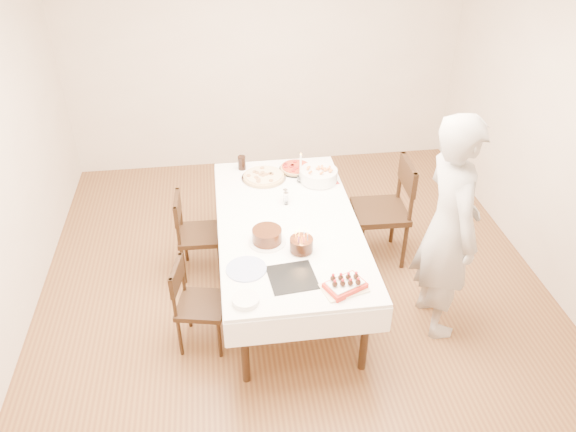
{
  "coord_description": "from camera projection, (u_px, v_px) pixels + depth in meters",
  "views": [
    {
      "loc": [
        -0.57,
        -3.71,
        3.37
      ],
      "look_at": [
        -0.06,
        0.04,
        0.81
      ],
      "focal_mm": 35.0,
      "sensor_mm": 36.0,
      "label": 1
    }
  ],
  "objects": [
    {
      "name": "box_lid",
      "position": [
        344.0,
        289.0,
        3.92
      ],
      "size": [
        0.35,
        0.28,
        0.03
      ],
      "primitive_type": "cube",
      "rotation": [
        0.0,
        0.0,
        0.26
      ],
      "color": "beige",
      "rests_on": "dining_table"
    },
    {
      "name": "chair_right_savory",
      "position": [
        380.0,
        212.0,
        5.16
      ],
      "size": [
        0.54,
        0.54,
        1.02
      ],
      "primitive_type": null,
      "rotation": [
        0.0,
        0.0,
        -0.03
      ],
      "color": "black",
      "rests_on": "floor"
    },
    {
      "name": "dining_table",
      "position": [
        288.0,
        258.0,
        4.81
      ],
      "size": [
        1.47,
        2.3,
        0.75
      ],
      "primitive_type": "cube",
      "rotation": [
        0.0,
        0.0,
        0.16
      ],
      "color": "white",
      "rests_on": "floor"
    },
    {
      "name": "chair_left_savory",
      "position": [
        200.0,
        235.0,
        5.03
      ],
      "size": [
        0.43,
        0.43,
        0.82
      ],
      "primitive_type": null,
      "rotation": [
        0.0,
        0.0,
        3.11
      ],
      "color": "black",
      "rests_on": "floor"
    },
    {
      "name": "cake_board",
      "position": [
        292.0,
        278.0,
        4.01
      ],
      "size": [
        0.36,
        0.36,
        0.01
      ],
      "primitive_type": "cube",
      "rotation": [
        0.0,
        0.0,
        0.1
      ],
      "color": "black",
      "rests_on": "dining_table"
    },
    {
      "name": "strawberry_box",
      "position": [
        345.0,
        285.0,
        3.9
      ],
      "size": [
        0.32,
        0.28,
        0.07
      ],
      "primitive_type": null,
      "rotation": [
        0.0,
        0.0,
        0.43
      ],
      "color": "#AF2114",
      "rests_on": "dining_table"
    },
    {
      "name": "person",
      "position": [
        449.0,
        228.0,
        4.21
      ],
      "size": [
        0.47,
        0.7,
        1.86
      ],
      "primitive_type": "imported",
      "rotation": [
        0.0,
        0.0,
        1.61
      ],
      "color": "#AAA6A1",
      "rests_on": "floor"
    },
    {
      "name": "wall_right",
      "position": [
        574.0,
        141.0,
        4.49
      ],
      "size": [
        0.04,
        5.0,
        2.7
      ],
      "primitive_type": "cube",
      "color": "beige",
      "rests_on": "floor"
    },
    {
      "name": "plate_stack",
      "position": [
        246.0,
        300.0,
        3.79
      ],
      "size": [
        0.21,
        0.21,
        0.04
      ],
      "primitive_type": "cylinder",
      "rotation": [
        0.0,
        0.0,
        -0.14
      ],
      "color": "white",
      "rests_on": "dining_table"
    },
    {
      "name": "chair_left_dessert",
      "position": [
        201.0,
        305.0,
        4.31
      ],
      "size": [
        0.47,
        0.47,
        0.77
      ],
      "primitive_type": null,
      "rotation": [
        0.0,
        0.0,
        2.93
      ],
      "color": "black",
      "rests_on": "floor"
    },
    {
      "name": "floor",
      "position": [
        295.0,
        293.0,
        4.99
      ],
      "size": [
        5.0,
        5.0,
        0.0
      ],
      "primitive_type": "plane",
      "color": "brown",
      "rests_on": "ground"
    },
    {
      "name": "shaker_pair",
      "position": [
        286.0,
        198.0,
        4.79
      ],
      "size": [
        0.1,
        0.1,
        0.12
      ],
      "primitive_type": null,
      "rotation": [
        0.0,
        0.0,
        -0.05
      ],
      "color": "white",
      "rests_on": "dining_table"
    },
    {
      "name": "wall_back",
      "position": [
        264.0,
        54.0,
        6.29
      ],
      "size": [
        4.5,
        0.04,
        2.7
      ],
      "primitive_type": "cube",
      "color": "beige",
      "rests_on": "floor"
    },
    {
      "name": "cola_glass",
      "position": [
        242.0,
        163.0,
        5.29
      ],
      "size": [
        0.08,
        0.08,
        0.14
      ],
      "primitive_type": "cylinder",
      "rotation": [
        0.0,
        0.0,
        -0.18
      ],
      "color": "black",
      "rests_on": "dining_table"
    },
    {
      "name": "pasta_bowl",
      "position": [
        319.0,
        175.0,
        5.11
      ],
      "size": [
        0.35,
        0.35,
        0.11
      ],
      "primitive_type": "cylinder",
      "rotation": [
        0.0,
        0.0,
        -0.03
      ],
      "color": "white",
      "rests_on": "dining_table"
    },
    {
      "name": "taper_candle",
      "position": [
        301.0,
        167.0,
        5.05
      ],
      "size": [
        0.07,
        0.07,
        0.3
      ],
      "primitive_type": "cylinder",
      "rotation": [
        0.0,
        0.0,
        -0.17
      ],
      "color": "white",
      "rests_on": "dining_table"
    },
    {
      "name": "pizza_white",
      "position": [
        264.0,
        177.0,
        5.17
      ],
      "size": [
        0.45,
        0.45,
        0.04
      ],
      "primitive_type": "cylinder",
      "rotation": [
        0.0,
        0.0,
        -0.1
      ],
      "color": "beige",
      "rests_on": "dining_table"
    },
    {
      "name": "china_plate",
      "position": [
        246.0,
        269.0,
        4.09
      ],
      "size": [
        0.36,
        0.36,
        0.01
      ],
      "primitive_type": "cylinder",
      "rotation": [
        0.0,
        0.0,
        0.26
      ],
      "color": "white",
      "rests_on": "dining_table"
    },
    {
      "name": "pizza_pepperoni",
      "position": [
        296.0,
        168.0,
        5.3
      ],
      "size": [
        0.32,
        0.32,
        0.04
      ],
      "primitive_type": "cylinder",
      "rotation": [
        0.0,
        0.0,
        -0.01
      ],
      "color": "red",
      "rests_on": "dining_table"
    },
    {
      "name": "layer_cake",
      "position": [
        267.0,
        236.0,
        4.33
      ],
      "size": [
        0.34,
        0.34,
        0.12
      ],
      "primitive_type": "cylinder",
      "rotation": [
        0.0,
        0.0,
        -0.16
      ],
      "color": "#381B0E",
      "rests_on": "dining_table"
    },
    {
      "name": "red_placemat",
      "position": [
        321.0,
        180.0,
        5.16
      ],
      "size": [
        0.32,
        0.32,
        0.01
      ],
      "primitive_type": "cube",
      "rotation": [
        0.0,
        0.0,
        0.25
      ],
      "color": "#B21E1E",
      "rests_on": "dining_table"
    },
    {
      "name": "birthday_cake",
      "position": [
        301.0,
        241.0,
        4.22
      ],
      "size": [
        0.19,
        0.19,
        0.17
      ],
      "primitive_type": "cylinder",
      "rotation": [
        0.0,
        0.0,
        -0.09
      ],
      "color": "#33190D",
      "rests_on": "dining_table"
    }
  ]
}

